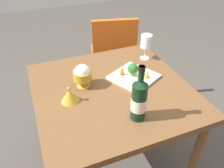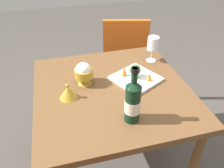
{
  "view_description": "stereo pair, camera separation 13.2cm",
  "coord_description": "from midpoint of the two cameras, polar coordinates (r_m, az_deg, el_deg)",
  "views": [
    {
      "loc": [
        -0.39,
        -0.99,
        1.53
      ],
      "look_at": [
        0.0,
        0.0,
        0.75
      ],
      "focal_mm": 36.29,
      "sensor_mm": 36.0,
      "label": 1
    },
    {
      "loc": [
        -0.27,
        -1.03,
        1.53
      ],
      "look_at": [
        0.0,
        0.0,
        0.75
      ],
      "focal_mm": 36.29,
      "sensor_mm": 36.0,
      "label": 2
    }
  ],
  "objects": [
    {
      "name": "rice_bowl",
      "position": [
        1.33,
        -10.24,
        2.12
      ],
      "size": [
        0.11,
        0.11,
        0.14
      ],
      "color": "gold",
      "rests_on": "dining_table"
    },
    {
      "name": "broccoli_floret",
      "position": [
        1.39,
        2.58,
        3.75
      ],
      "size": [
        0.07,
        0.07,
        0.09
      ],
      "color": "#729E4C",
      "rests_on": "serving_plate"
    },
    {
      "name": "rice_bowl_lid",
      "position": [
        1.25,
        -13.62,
        -2.95
      ],
      "size": [
        0.1,
        0.1,
        0.09
      ],
      "color": "gold",
      "rests_on": "dining_table"
    },
    {
      "name": "dining_table",
      "position": [
        1.39,
        -2.72,
        -3.87
      ],
      "size": [
        0.9,
        0.9,
        0.72
      ],
      "color": "brown",
      "rests_on": "ground_plane"
    },
    {
      "name": "wine_bottle",
      "position": [
        1.07,
        3.35,
        -4.06
      ],
      "size": [
        0.08,
        0.08,
        0.3
      ],
      "color": "black",
      "rests_on": "dining_table"
    },
    {
      "name": "carrot_garnish_left",
      "position": [
        1.4,
        -0.19,
        3.34
      ],
      "size": [
        0.03,
        0.03,
        0.06
      ],
      "color": "orange",
      "rests_on": "serving_plate"
    },
    {
      "name": "ground_plane",
      "position": [
        1.86,
        -2.14,
        -19.11
      ],
      "size": [
        8.0,
        8.0,
        0.0
      ],
      "primitive_type": "plane",
      "color": "#4C4742"
    },
    {
      "name": "serving_plate",
      "position": [
        1.42,
        2.85,
        1.71
      ],
      "size": [
        0.34,
        0.34,
        0.02
      ],
      "rotation": [
        0.0,
        0.0,
        0.48
      ],
      "color": "white",
      "rests_on": "dining_table"
    },
    {
      "name": "chair_near_window",
      "position": [
        2.16,
        -1.36,
        8.58
      ],
      "size": [
        0.48,
        0.48,
        0.85
      ],
      "rotation": [
        0.0,
        0.0,
        -0.24
      ],
      "color": "orange",
      "rests_on": "ground_plane"
    },
    {
      "name": "wine_glass",
      "position": [
        1.58,
        6.22,
        10.44
      ],
      "size": [
        0.08,
        0.08,
        0.18
      ],
      "color": "white",
      "rests_on": "dining_table"
    },
    {
      "name": "carrot_garnish_right",
      "position": [
        1.39,
        6.1,
        2.47
      ],
      "size": [
        0.03,
        0.03,
        0.05
      ],
      "color": "orange",
      "rests_on": "serving_plate"
    }
  ]
}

